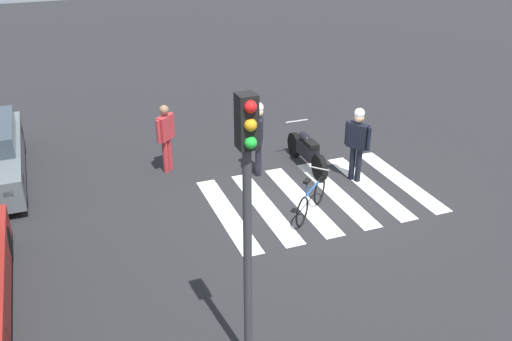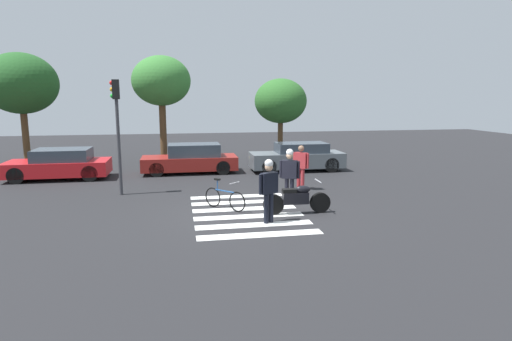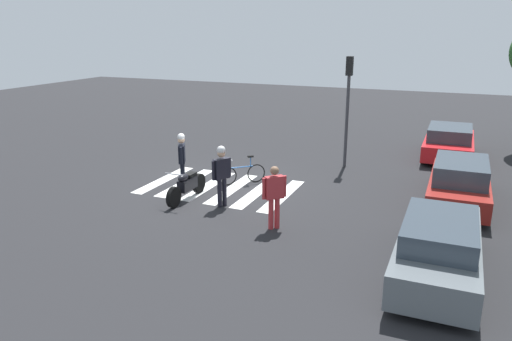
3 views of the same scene
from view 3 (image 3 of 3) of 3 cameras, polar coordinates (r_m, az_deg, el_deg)
The scene contains 11 objects.
ground_plane at distance 16.74m, azimuth -4.18°, elevation -1.95°, with size 60.00×60.00×0.00m, color #232326.
police_motorcycle at distance 15.52m, azimuth -8.08°, elevation -1.76°, with size 2.15×0.62×1.04m.
leaning_bicycle at distance 16.96m, azimuth -1.61°, elevation -0.37°, with size 1.18×1.28×0.99m.
officer_on_foot at distance 16.62m, azimuth -8.64°, elevation 1.70°, with size 0.63×0.41×1.87m.
officer_by_motorcycle at distance 14.65m, azimuth -4.03°, elevation -0.08°, with size 0.64×0.40×1.89m.
pedestrian_bystander at distance 13.01m, azimuth 2.14°, elevation -2.65°, with size 0.51×0.52×1.75m.
crosswalk_stripes at distance 16.73m, azimuth -4.18°, elevation -1.94°, with size 3.38×4.95×0.01m.
car_red_convertible at distance 21.91m, azimuth 21.58°, elevation 3.09°, with size 4.33×1.89×1.35m.
car_maroon_wagon at distance 16.29m, azimuth 22.64°, elevation -1.27°, with size 4.48×1.71×1.40m.
car_grey_coupe at distance 11.40m, azimuth 20.50°, elevation -8.36°, with size 4.55×1.67×1.38m.
traffic_light_pole at distance 18.94m, azimuth 10.71°, elevation 8.77°, with size 0.33×0.24×4.22m.
Camera 3 is at (14.14, 7.26, 5.24)m, focal length 34.30 mm.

